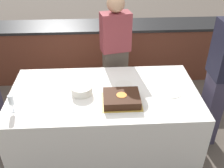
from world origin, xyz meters
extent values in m
plane|color=brown|center=(0.00, 0.00, 0.00)|extent=(14.00, 14.00, 0.00)
cube|color=#5B2D1E|center=(0.00, 1.62, 0.44)|extent=(4.40, 0.55, 0.88)
cube|color=black|center=(0.00, 1.62, 0.90)|extent=(4.40, 0.58, 0.04)
cube|color=white|center=(0.00, 0.00, 0.37)|extent=(2.07, 1.10, 0.74)
cube|color=gold|center=(0.17, -0.19, 0.75)|extent=(0.41, 0.35, 0.00)
cube|color=#381E11|center=(0.17, -0.19, 0.79)|extent=(0.37, 0.31, 0.08)
cylinder|color=orange|center=(0.17, -0.19, 0.83)|extent=(0.11, 0.11, 0.00)
cylinder|color=white|center=(-0.24, -0.02, 0.79)|extent=(0.23, 0.23, 0.09)
cylinder|color=white|center=(-0.91, -0.28, 0.75)|extent=(0.07, 0.07, 0.00)
cylinder|color=white|center=(-0.91, -0.28, 0.79)|extent=(0.01, 0.01, 0.08)
cylinder|color=white|center=(-0.91, -0.28, 0.88)|extent=(0.05, 0.05, 0.10)
cylinder|color=white|center=(0.23, 0.13, 0.75)|extent=(0.20, 0.20, 0.00)
cylinder|color=white|center=(0.74, -0.07, 0.75)|extent=(0.20, 0.20, 0.00)
cube|color=#4C4238|center=(0.17, 0.77, 0.44)|extent=(0.35, 0.23, 0.88)
cube|color=brown|center=(0.17, 0.77, 1.13)|extent=(0.41, 0.28, 0.50)
sphere|color=tan|center=(0.17, 0.77, 1.49)|extent=(0.22, 0.22, 0.22)
cube|color=#383347|center=(1.26, 0.00, 0.45)|extent=(0.16, 0.28, 0.91)
camera|label=1|loc=(-0.04, -2.37, 2.38)|focal=42.00mm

